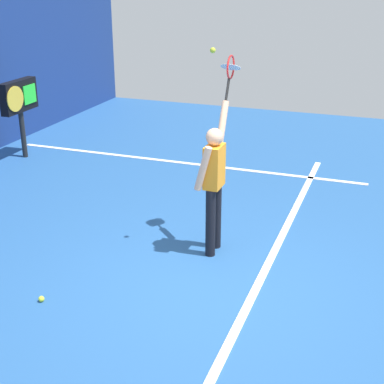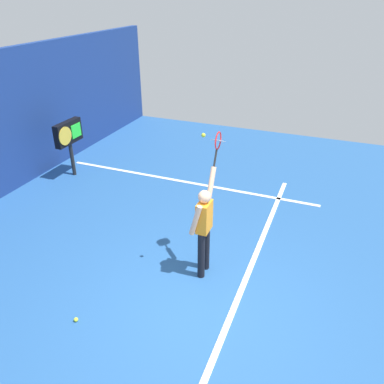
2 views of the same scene
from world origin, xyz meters
TOP-DOWN VIEW (x-y plane):
  - ground_plane at (0.00, 0.00)m, footprint 18.00×18.00m
  - court_baseline at (0.00, -0.50)m, footprint 10.00×0.10m
  - court_sideline at (4.09, 2.00)m, footprint 0.10×7.00m
  - tennis_player at (0.83, 0.28)m, footprint 0.73×0.31m
  - tennis_racket at (1.44, 0.28)m, footprint 0.42×0.27m
  - tennis_ball at (0.88, 0.33)m, footprint 0.07×0.07m
  - scoreboard_clock at (3.39, 5.05)m, footprint 0.96×0.20m
  - spare_ball at (-1.03, 1.72)m, footprint 0.07×0.07m

SIDE VIEW (x-z plane):
  - ground_plane at x=0.00m, z-range 0.00..0.00m
  - court_baseline at x=0.00m, z-range 0.00..0.01m
  - court_sideline at x=4.09m, z-range 0.00..0.01m
  - spare_ball at x=-1.03m, z-range 0.00..0.07m
  - tennis_player at x=0.83m, z-range 0.03..1.99m
  - scoreboard_clock at x=3.39m, z-range 0.40..1.93m
  - tennis_racket at x=1.44m, z-range 2.00..2.62m
  - tennis_ball at x=0.88m, z-range 2.59..2.65m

